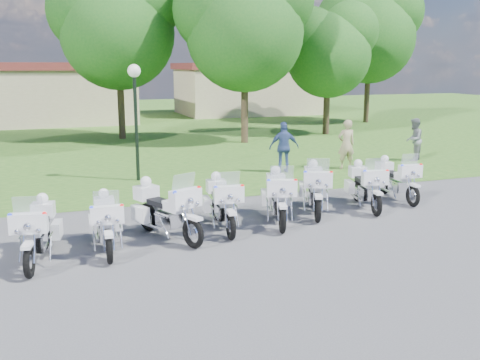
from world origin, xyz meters
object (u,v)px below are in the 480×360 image
object	(u,v)px
motorcycle_2	(165,209)
motorcycle_7	(396,179)
motorcycle_3	(222,202)
lamp_post	(135,93)
motorcycle_1	(106,222)
motorcycle_4	(278,196)
motorcycle_5	(315,188)
bystander_b	(414,140)
bystander_c	(284,147)
bystander_a	(346,145)
motorcycle_0	(38,230)
motorcycle_6	(365,185)

from	to	relation	value
motorcycle_2	motorcycle_7	distance (m)	7.35
motorcycle_3	lamp_post	size ratio (longest dim) A/B	0.58
motorcycle_1	motorcycle_4	xyz separation A→B (m)	(4.35, 0.70, 0.05)
lamp_post	motorcycle_3	bearing A→B (deg)	-80.48
motorcycle_5	bystander_b	distance (m)	9.57
motorcycle_5	motorcycle_7	bearing A→B (deg)	-148.02
motorcycle_5	bystander_c	world-z (taller)	bystander_c
motorcycle_3	bystander_c	xyz separation A→B (m)	(4.30, 5.86, 0.29)
motorcycle_5	bystander_a	world-z (taller)	bystander_a
motorcycle_5	bystander_b	size ratio (longest dim) A/B	1.28
motorcycle_3	motorcycle_5	xyz separation A→B (m)	(2.82, 0.54, 0.03)
lamp_post	motorcycle_1	bearing A→B (deg)	-104.43
motorcycle_1	motorcycle_2	xyz separation A→B (m)	(1.37, 0.37, 0.07)
motorcycle_1	bystander_c	bearing A→B (deg)	-134.61
motorcycle_0	motorcycle_2	distance (m)	2.82
bystander_c	motorcycle_4	bearing A→B (deg)	75.77
motorcycle_2	lamp_post	size ratio (longest dim) A/B	0.57
lamp_post	bystander_c	world-z (taller)	lamp_post
motorcycle_6	lamp_post	distance (m)	8.27
motorcycle_0	bystander_b	distance (m)	16.34
motorcycle_3	bystander_c	distance (m)	7.27
motorcycle_1	lamp_post	bearing A→B (deg)	-101.45
motorcycle_1	bystander_b	bearing A→B (deg)	-149.25
motorcycle_0	motorcycle_5	xyz separation A→B (m)	(7.04, 1.42, 0.04)
lamp_post	bystander_b	bearing A→B (deg)	0.31
motorcycle_0	bystander_c	bearing A→B (deg)	-131.80
motorcycle_0	motorcycle_3	distance (m)	4.31
motorcycle_3	lamp_post	xyz separation A→B (m)	(-1.05, 6.27, 2.36)
motorcycle_3	motorcycle_7	world-z (taller)	motorcycle_3
motorcycle_0	lamp_post	size ratio (longest dim) A/B	0.57
motorcycle_5	motorcycle_6	bearing A→B (deg)	-158.18
motorcycle_2	bystander_c	distance (m)	8.43
motorcycle_0	lamp_post	world-z (taller)	lamp_post
bystander_b	motorcycle_4	bearing A→B (deg)	-4.66
bystander_b	motorcycle_7	bearing A→B (deg)	8.82
motorcycle_0	bystander_b	size ratio (longest dim) A/B	1.28
bystander_c	motorcycle_2	bearing A→B (deg)	58.16
motorcycle_6	bystander_c	world-z (taller)	bystander_c
motorcycle_2	motorcycle_7	size ratio (longest dim) A/B	1.03
motorcycle_2	bystander_b	xyz separation A→B (m)	(11.90, 6.62, 0.20)
motorcycle_0	motorcycle_4	bearing A→B (deg)	-161.02
motorcycle_6	lamp_post	bearing A→B (deg)	-32.88
motorcycle_1	motorcycle_3	world-z (taller)	motorcycle_3
motorcycle_0	motorcycle_1	world-z (taller)	motorcycle_0
lamp_post	bystander_b	size ratio (longest dim) A/B	2.24
motorcycle_5	motorcycle_7	xyz separation A→B (m)	(2.95, 0.48, -0.05)
motorcycle_2	lamp_post	bearing A→B (deg)	-117.37
motorcycle_1	motorcycle_4	distance (m)	4.41
motorcycle_0	motorcycle_2	bearing A→B (deg)	-158.06
motorcycle_6	bystander_b	world-z (taller)	bystander_b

